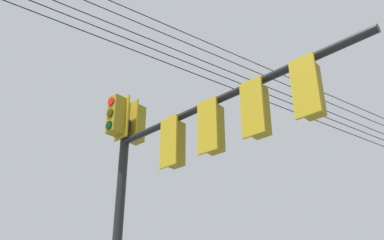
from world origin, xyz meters
The scene contains 2 objects.
signal_mast_assembly centered at (-0.53, 2.00, 5.30)m, with size 3.99×5.02×7.24m.
overhead_wire_span centered at (-0.94, 0.14, 9.25)m, with size 29.96×12.96×2.02m.
Camera 1 is at (0.46, 9.93, 1.97)m, focal length 42.07 mm.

